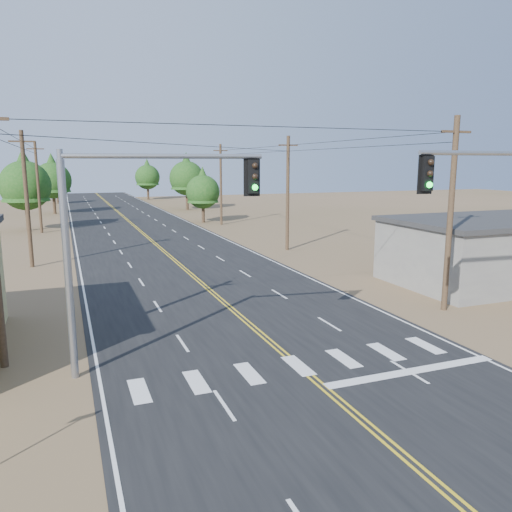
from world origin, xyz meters
name	(u,v)px	position (x,y,z in m)	size (l,w,h in m)	color
ground	(446,493)	(0.00, 0.00, 0.00)	(220.00, 220.00, 0.00)	#816145
road	(176,262)	(0.00, 30.00, 0.01)	(15.00, 200.00, 0.02)	black
building_right	(506,251)	(19.00, 16.00, 2.00)	(15.00, 8.00, 4.00)	gray
utility_pole_left_mid	(27,198)	(-10.50, 32.00, 5.12)	(1.80, 0.30, 10.00)	#4C3826
utility_pole_left_far	(38,187)	(-10.50, 52.00, 5.12)	(1.80, 0.30, 10.00)	#4C3826
utility_pole_right_near	(450,214)	(10.50, 12.00, 5.12)	(1.80, 0.30, 10.00)	#4C3826
utility_pole_right_mid	(288,193)	(10.50, 32.00, 5.12)	(1.80, 0.30, 10.00)	#4C3826
utility_pole_right_far	(221,184)	(10.50, 52.00, 5.12)	(1.80, 0.30, 10.00)	#4C3826
signal_mast_left	(126,225)	(-5.97, 9.71, 5.52)	(7.02, 1.37, 8.12)	gray
tree_left_near	(25,180)	(-11.97, 54.70, 5.74)	(5.63, 5.63, 9.39)	#3F2D1E
tree_left_mid	(52,177)	(-9.36, 74.73, 5.65)	(5.54, 5.54, 9.23)	#3F2D1E
tree_left_far	(57,184)	(-9.00, 95.46, 3.83)	(3.76, 3.76, 6.26)	#3F2D1E
tree_right_near	(203,188)	(9.00, 55.15, 4.45)	(4.36, 4.36, 7.27)	#3F2D1E
tree_right_mid	(187,175)	(11.32, 73.96, 5.80)	(5.69, 5.69, 9.48)	#3F2D1E
tree_right_far	(147,175)	(9.00, 100.31, 5.29)	(5.19, 5.19, 8.66)	#3F2D1E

